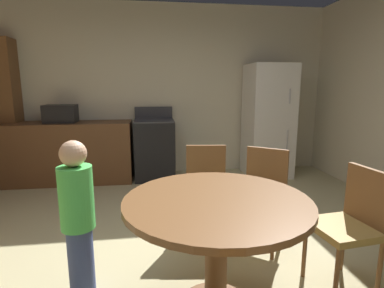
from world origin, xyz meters
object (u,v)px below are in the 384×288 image
at_px(refrigerator, 268,121).
at_px(dining_table, 217,224).
at_px(chair_north, 206,186).
at_px(microwave, 61,114).
at_px(chair_east, 352,221).
at_px(chair_northeast, 263,190).
at_px(person_child, 78,217).
at_px(oven_range, 155,149).

xyz_separation_m(refrigerator, dining_table, (-1.47, -2.89, -0.28)).
bearing_deg(refrigerator, chair_north, -125.32).
height_order(refrigerator, microwave, refrigerator).
bearing_deg(microwave, chair_north, -47.23).
bearing_deg(microwave, dining_table, -60.24).
xyz_separation_m(refrigerator, chair_east, (-0.48, -2.78, -0.38)).
bearing_deg(chair_northeast, chair_east, 66.79).
height_order(microwave, person_child, microwave).
bearing_deg(chair_north, dining_table, -0.00).
bearing_deg(chair_east, dining_table, 0.00).
bearing_deg(chair_east, refrigerator, -106.34).
bearing_deg(dining_table, refrigerator, 63.08).
distance_m(microwave, chair_northeast, 3.18).
bearing_deg(dining_table, chair_northeast, 53.04).
distance_m(oven_range, chair_northeast, 2.34).
bearing_deg(refrigerator, chair_east, -99.73).
height_order(dining_table, chair_east, chair_east).
distance_m(chair_northeast, person_child, 1.57).
height_order(dining_table, chair_north, chair_north).
xyz_separation_m(refrigerator, chair_north, (-1.35, -1.90, -0.38)).
distance_m(chair_northeast, chair_north, 0.52).
height_order(dining_table, person_child, person_child).
height_order(microwave, dining_table, microwave).
bearing_deg(chair_north, microwave, -130.23).
bearing_deg(microwave, person_child, -73.23).
xyz_separation_m(chair_northeast, person_child, (-1.48, -0.53, 0.08)).
height_order(microwave, chair_north, microwave).
bearing_deg(chair_east, chair_northeast, -66.79).
height_order(chair_east, person_child, person_child).
height_order(chair_north, person_child, person_child).
height_order(refrigerator, chair_east, refrigerator).
bearing_deg(refrigerator, microwave, 179.09).
relative_size(microwave, chair_north, 0.51).
bearing_deg(oven_range, chair_northeast, -66.52).
relative_size(oven_range, chair_northeast, 1.26).
bearing_deg(person_child, chair_north, 52.96).
distance_m(chair_east, person_child, 1.88).
bearing_deg(oven_range, chair_north, -76.92).
xyz_separation_m(dining_table, chair_northeast, (0.60, 0.80, -0.10)).
relative_size(chair_east, person_child, 0.80).
relative_size(oven_range, microwave, 2.50).
distance_m(dining_table, chair_north, 1.00).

